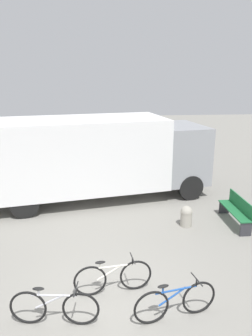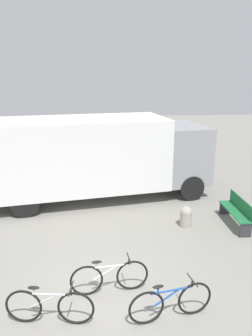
% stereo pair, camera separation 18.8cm
% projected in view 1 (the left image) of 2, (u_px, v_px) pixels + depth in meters
% --- Properties ---
extents(ground_plane, '(60.00, 60.00, 0.00)m').
position_uv_depth(ground_plane, '(104.00, 301.00, 6.73)').
color(ground_plane, gray).
extents(delivery_truck, '(8.54, 3.96, 2.97)m').
position_uv_depth(delivery_truck, '(93.00, 154.00, 11.88)').
color(delivery_truck, white).
rests_on(delivery_truck, ground).
extents(park_bench, '(0.41, 1.71, 0.85)m').
position_uv_depth(park_bench, '(237.00, 210.00, 10.04)').
color(park_bench, '#1E6638').
rests_on(park_bench, ground).
extents(bicycle_near, '(1.67, 0.44, 0.78)m').
position_uv_depth(bicycle_near, '(54.00, 307.00, 6.01)').
color(bicycle_near, black).
rests_on(bicycle_near, ground).
extents(bicycle_middle, '(1.67, 0.44, 0.78)m').
position_uv_depth(bicycle_middle, '(113.00, 277.00, 6.90)').
color(bicycle_middle, black).
rests_on(bicycle_middle, ground).
extents(bicycle_far, '(1.65, 0.49, 0.78)m').
position_uv_depth(bicycle_far, '(175.00, 301.00, 6.16)').
color(bicycle_far, black).
rests_on(bicycle_far, ground).
extents(bollard_near_bench, '(0.36, 0.36, 0.65)m').
position_uv_depth(bollard_near_bench, '(186.00, 216.00, 9.94)').
color(bollard_near_bench, '#9E998C').
rests_on(bollard_near_bench, ground).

